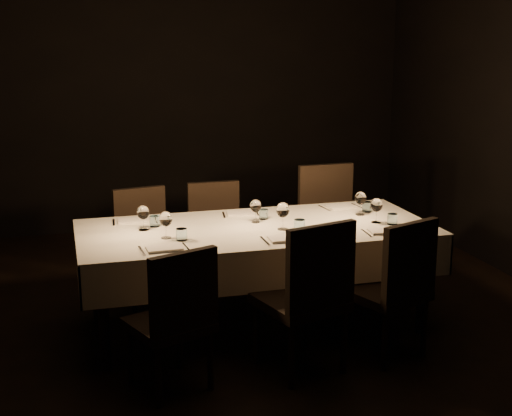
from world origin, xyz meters
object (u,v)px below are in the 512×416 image
object	(u,v)px
chair_near_center	(309,292)
chair_far_right	(331,220)
chair_near_right	(395,283)
dining_table	(256,237)
chair_far_left	(144,238)
chair_far_center	(216,232)
chair_near_left	(175,314)

from	to	relation	value
chair_near_center	chair_far_right	bearing A→B (deg)	-131.72
chair_near_center	chair_near_right	size ratio (longest dim) A/B	1.05
chair_near_center	chair_far_right	world-z (taller)	chair_far_right
dining_table	chair_near_center	bearing A→B (deg)	-82.30
chair_near_center	chair_far_left	world-z (taller)	chair_near_center
chair_near_center	dining_table	bearing A→B (deg)	-98.25
chair_near_center	chair_far_center	world-z (taller)	chair_near_center
chair_near_center	chair_far_left	bearing A→B (deg)	-79.50
dining_table	chair_near_left	size ratio (longest dim) A/B	2.77
dining_table	chair_far_right	world-z (taller)	chair_far_right
dining_table	chair_near_left	distance (m)	1.13
chair_far_right	chair_near_left	bearing A→B (deg)	-136.87
chair_near_left	chair_far_center	distance (m)	1.81
dining_table	chair_near_center	distance (m)	0.84
chair_near_center	chair_far_right	distance (m)	1.75
chair_far_right	chair_near_center	bearing A→B (deg)	-117.68
chair_near_center	chair_far_left	size ratio (longest dim) A/B	1.12
dining_table	chair_far_left	world-z (taller)	chair_far_left
chair_near_right	chair_far_left	size ratio (longest dim) A/B	1.06
chair_near_left	chair_far_center	xyz separation A→B (m)	(0.62, 1.70, -0.00)
chair_far_right	chair_far_left	bearing A→B (deg)	175.46
chair_near_right	chair_far_center	distance (m)	1.82
chair_far_left	chair_far_center	size ratio (longest dim) A/B	0.99
chair_near_left	chair_far_right	bearing A→B (deg)	-156.61
chair_near_left	chair_far_left	xyz separation A→B (m)	(0.02, 1.67, -0.00)
dining_table	chair_near_right	distance (m)	1.06
chair_near_right	chair_far_center	bearing A→B (deg)	-83.50
chair_far_center	chair_near_right	bearing A→B (deg)	-61.81
chair_far_left	chair_far_center	world-z (taller)	chair_far_center
chair_far_center	chair_far_right	xyz separation A→B (m)	(0.98, -0.10, 0.05)
chair_near_center	chair_far_left	xyz separation A→B (m)	(-0.82, 1.65, -0.05)
dining_table	chair_near_left	world-z (taller)	chair_near_left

